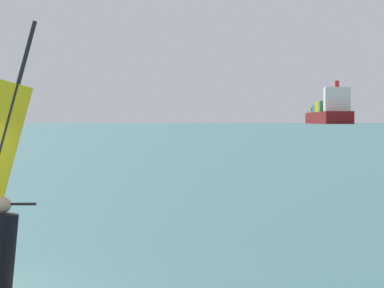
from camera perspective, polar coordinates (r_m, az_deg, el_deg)
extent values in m
cylinder|color=black|center=(11.35, -13.31, -7.61)|extent=(0.45, 0.35, 1.12)
sphere|color=tan|center=(11.26, -13.33, -4.25)|extent=(0.22, 0.22, 0.22)
cube|color=maroon|center=(801.39, 9.63, 1.85)|extent=(29.92, 181.73, 11.36)
cube|color=silver|center=(733.44, 10.31, 3.16)|extent=(23.02, 16.35, 21.80)
cylinder|color=red|center=(733.95, 10.32, 4.24)|extent=(4.00, 4.00, 6.00)
cube|color=#2D8C47|center=(773.76, 9.89, 2.66)|extent=(22.62, 13.26, 10.40)
cube|color=gold|center=(787.68, 9.76, 2.64)|extent=(22.62, 13.26, 10.40)
cube|color=gold|center=(801.60, 9.63, 2.62)|extent=(22.62, 13.26, 10.40)
cube|color=#2D8C47|center=(815.50, 9.51, 2.52)|extent=(22.62, 13.26, 7.80)
cube|color=#1E66AD|center=(829.42, 9.38, 2.50)|extent=(22.62, 13.26, 7.80)
cube|color=#59388C|center=(843.32, 9.27, 2.31)|extent=(22.62, 13.26, 2.60)
cube|color=gold|center=(857.27, 9.15, 2.39)|extent=(22.62, 13.26, 5.20)
cube|color=#1E66AD|center=(871.19, 9.05, 2.29)|extent=(22.62, 13.26, 2.60)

